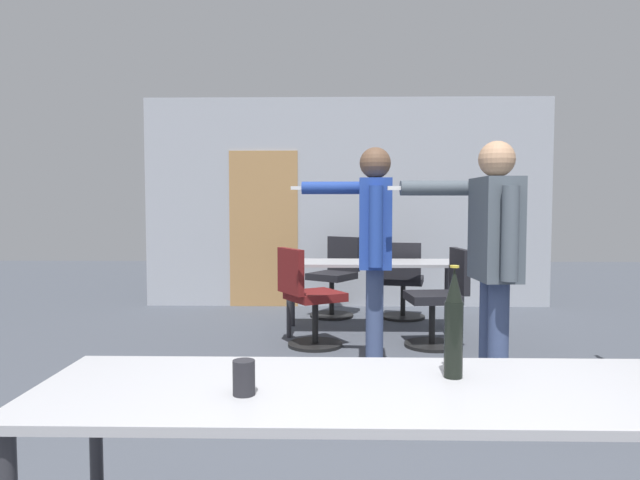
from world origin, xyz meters
TOP-DOWN VIEW (x-y plane):
  - back_wall at (-0.03, 6.03)m, footprint 5.33×0.12m
  - conference_table_near at (-0.04, 0.34)m, footprint 2.26×0.71m
  - conference_table_far at (0.21, 4.47)m, footprint 1.82×0.66m
  - person_near_casual at (0.11, 2.87)m, footprint 0.79×0.66m
  - person_far_watching at (0.85, 2.23)m, footprint 0.81×0.64m
  - office_chair_side_rolled at (0.83, 3.87)m, footprint 0.57×0.52m
  - office_chair_far_right at (-0.42, 3.81)m, footprint 0.68×0.65m
  - office_chair_near_pushed at (0.63, 5.15)m, footprint 0.54×0.60m
  - office_chair_mid_tucked at (-0.16, 5.34)m, footprint 0.66×0.68m
  - beer_bottle at (0.22, 0.44)m, footprint 0.06×0.06m
  - drink_cup at (-0.47, 0.25)m, footprint 0.07×0.07m

SIDE VIEW (x-z plane):
  - office_chair_near_pushed at x=0.63m, z-range -0.03..0.88m
  - office_chair_side_rolled at x=0.83m, z-range -0.03..0.90m
  - office_chair_far_right at x=-0.42m, z-range -0.03..0.91m
  - office_chair_mid_tucked at x=-0.16m, z-range -0.02..0.93m
  - conference_table_far at x=0.21m, z-range 0.30..1.04m
  - conference_table_near at x=-0.04m, z-range 0.31..1.06m
  - drink_cup at x=-0.47m, z-range 0.75..0.86m
  - beer_bottle at x=0.22m, z-range 0.74..1.12m
  - person_far_watching at x=0.85m, z-range 0.19..1.94m
  - person_near_casual at x=0.11m, z-range 0.19..1.97m
  - back_wall at x=-0.03m, z-range -0.01..2.73m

